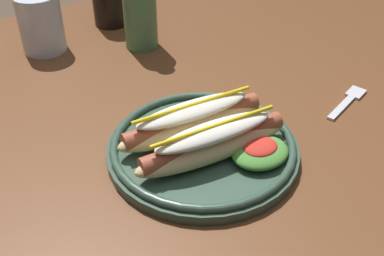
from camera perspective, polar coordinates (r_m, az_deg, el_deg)
The scene contains 5 objects.
dining_table at distance 0.88m, azimuth -0.90°, elevation -1.25°, with size 1.41×1.03×0.74m.
hot_dog_plate at distance 0.70m, azimuth 1.60°, elevation -1.60°, with size 0.28×0.28×0.08m.
fork at distance 0.87m, azimuth 18.11°, elevation 3.12°, with size 0.12×0.06×0.00m.
water_cup at distance 1.02m, azimuth -17.56°, elevation 11.82°, with size 0.09×0.09×0.12m, color silver.
glass_bottle at distance 0.98m, azimuth -6.32°, elevation 14.88°, with size 0.07×0.07×0.25m.
Camera 1 is at (-0.36, -0.60, 1.20)m, focal length 44.80 mm.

